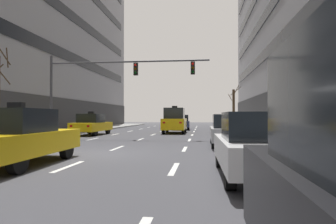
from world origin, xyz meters
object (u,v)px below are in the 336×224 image
at_px(car_parked_1, 256,145).
at_px(street_tree_1, 234,107).
at_px(taxi_driving_0, 175,121).
at_px(car_driving_1, 181,122).
at_px(pedestrian_0, 245,122).
at_px(traffic_signal_0, 109,77).
at_px(taxi_driving_3, 92,124).
at_px(car_parked_2, 229,130).
at_px(pedestrian_1, 313,125).
at_px(taxi_driving_4, 19,137).

distance_m(car_parked_1, street_tree_1, 29.87).
bearing_deg(car_parked_1, taxi_driving_0, 101.47).
height_order(car_driving_1, pedestrian_0, pedestrian_0).
bearing_deg(taxi_driving_0, car_parked_1, -78.53).
bearing_deg(traffic_signal_0, taxi_driving_3, 129.03).
xyz_separation_m(taxi_driving_3, pedestrian_0, (12.31, 2.74, 0.21)).
xyz_separation_m(car_parked_2, traffic_signal_0, (-7.74, 4.74, 3.45)).
distance_m(taxi_driving_3, car_parked_2, 12.61).
distance_m(taxi_driving_0, traffic_signal_0, 8.02).
height_order(car_parked_2, pedestrian_1, pedestrian_1).
relative_size(car_driving_1, taxi_driving_4, 0.96).
distance_m(taxi_driving_3, pedestrian_0, 12.61).
bearing_deg(pedestrian_0, taxi_driving_4, -118.44).
bearing_deg(taxi_driving_3, pedestrian_1, -28.31).
distance_m(taxi_driving_0, car_driving_1, 6.49).
relative_size(car_driving_1, traffic_signal_0, 0.39).
height_order(car_driving_1, car_parked_2, car_driving_1).
distance_m(car_driving_1, traffic_signal_0, 13.78).
xyz_separation_m(taxi_driving_0, car_parked_1, (3.74, -18.42, -0.32)).
distance_m(taxi_driving_0, car_parked_1, 18.80).
bearing_deg(taxi_driving_4, car_parked_1, -8.28).
bearing_deg(car_parked_2, street_tree_1, 83.36).
relative_size(taxi_driving_0, car_parked_2, 1.08).
distance_m(car_driving_1, car_parked_1, 25.17).
xyz_separation_m(car_driving_1, car_parked_2, (3.63, -17.44, -0.03)).
bearing_deg(street_tree_1, pedestrian_0, -91.66).
relative_size(car_parked_2, street_tree_1, 0.81).
xyz_separation_m(street_tree_1, pedestrian_0, (-0.34, -11.90, -1.53)).
bearing_deg(taxi_driving_3, car_driving_1, 56.80).
relative_size(car_parked_2, pedestrian_0, 2.70).
distance_m(traffic_signal_0, pedestrian_1, 13.04).
height_order(pedestrian_0, pedestrian_1, pedestrian_1).
bearing_deg(car_parked_1, taxi_driving_3, 123.73).
distance_m(taxi_driving_4, street_tree_1, 30.27).
bearing_deg(taxi_driving_3, car_parked_1, -56.27).
relative_size(taxi_driving_4, traffic_signal_0, 0.41).
bearing_deg(car_parked_1, car_parked_2, 90.01).
relative_size(car_driving_1, car_parked_2, 1.04).
bearing_deg(taxi_driving_0, taxi_driving_3, -152.10).
bearing_deg(car_parked_1, street_tree_1, 85.02).
xyz_separation_m(car_parked_1, car_parked_2, (-0.00, 7.46, -0.00)).
xyz_separation_m(street_tree_1, pedestrian_1, (1.41, -22.21, -1.52)).
xyz_separation_m(car_driving_1, street_tree_1, (6.22, 4.80, 1.77)).
bearing_deg(car_driving_1, taxi_driving_3, -123.20).
height_order(car_driving_1, car_parked_1, car_driving_1).
bearing_deg(traffic_signal_0, pedestrian_1, -21.86).
xyz_separation_m(car_parked_2, pedestrian_0, (2.25, 10.34, 0.26)).
xyz_separation_m(taxi_driving_0, traffic_signal_0, (-4.00, -6.22, 3.12)).
distance_m(taxi_driving_4, traffic_signal_0, 11.74).
height_order(traffic_signal_0, pedestrian_0, traffic_signal_0).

